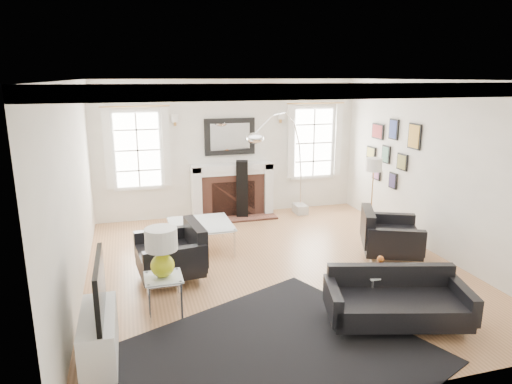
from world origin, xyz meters
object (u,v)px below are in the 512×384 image
object	(u,v)px
sofa	(396,301)
armchair_left	(174,255)
gourd_lamp	(162,249)
arc_floor_lamp	(280,163)
armchair_right	(387,236)
fireplace	(232,191)
coffee_table	(200,225)

from	to	relation	value
sofa	armchair_left	xyz separation A→B (m)	(-2.37, 1.96, 0.08)
gourd_lamp	arc_floor_lamp	world-z (taller)	arc_floor_lamp
sofa	armchair_right	distance (m)	2.07
armchair_left	fireplace	bearing A→B (deg)	61.57
sofa	coffee_table	size ratio (longest dim) A/B	1.71
armchair_right	coffee_table	size ratio (longest dim) A/B	1.20
armchair_right	gourd_lamp	xyz separation A→B (m)	(-3.59, -0.84, 0.48)
armchair_left	coffee_table	size ratio (longest dim) A/B	1.04
sofa	armchair_right	bearing A→B (deg)	61.31
gourd_lamp	armchair_left	bearing A→B (deg)	76.99
fireplace	armchair_left	world-z (taller)	fireplace
armchair_right	coffee_table	distance (m)	3.06
fireplace	arc_floor_lamp	world-z (taller)	arc_floor_lamp
coffee_table	arc_floor_lamp	distance (m)	2.12
fireplace	arc_floor_lamp	xyz separation A→B (m)	(0.77, -0.77, 0.69)
fireplace	coffee_table	bearing A→B (deg)	-118.93
sofa	gourd_lamp	xyz separation A→B (m)	(-2.60, 0.98, 0.56)
sofa	armchair_left	distance (m)	3.08
arc_floor_lamp	fireplace	bearing A→B (deg)	135.06
gourd_lamp	arc_floor_lamp	distance (m)	3.91
armchair_left	gourd_lamp	size ratio (longest dim) A/B	1.74
fireplace	armchair_right	bearing A→B (deg)	-57.46
gourd_lamp	coffee_table	bearing A→B (deg)	69.09
sofa	arc_floor_lamp	distance (m)	4.07
arc_floor_lamp	coffee_table	bearing A→B (deg)	-151.32
sofa	arc_floor_lamp	world-z (taller)	arc_floor_lamp
armchair_left	gourd_lamp	world-z (taller)	gourd_lamp
coffee_table	arc_floor_lamp	world-z (taller)	arc_floor_lamp
sofa	coffee_table	bearing A→B (deg)	121.03
fireplace	coffee_table	xyz separation A→B (m)	(-0.95, -1.71, -0.12)
sofa	arc_floor_lamp	xyz separation A→B (m)	(-0.10, 3.96, 0.95)
coffee_table	arc_floor_lamp	xyz separation A→B (m)	(1.72, 0.94, 0.81)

